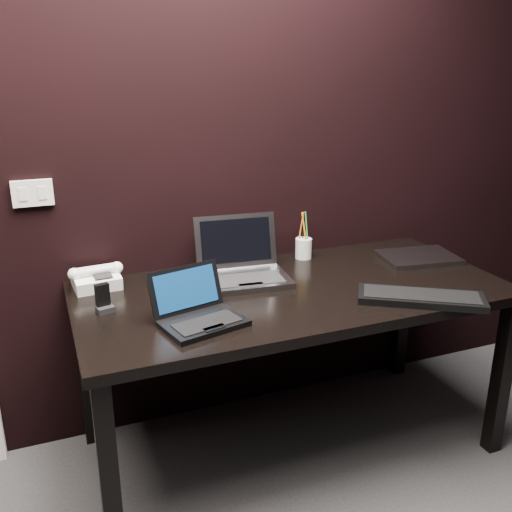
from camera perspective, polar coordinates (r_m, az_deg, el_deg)
name	(u,v)px	position (r m, az deg, el deg)	size (l,w,h in m)	color
wall_back	(188,137)	(2.40, -6.81, 11.72)	(4.00, 4.00, 0.00)	black
wall_switch	(33,193)	(2.34, -21.45, 5.87)	(0.15, 0.02, 0.10)	silver
desk	(293,306)	(2.31, 3.68, -4.99)	(1.70, 0.80, 0.74)	black
netbook	(198,313)	(1.98, -5.78, -5.67)	(0.32, 0.30, 0.18)	black
silver_laptop	(243,269)	(2.35, -1.35, -1.26)	(0.38, 0.35, 0.24)	gray
ext_keyboard	(421,298)	(2.23, 16.17, -4.01)	(0.48, 0.38, 0.03)	black
closed_laptop	(418,257)	(2.69, 15.90, -0.12)	(0.37, 0.29, 0.02)	gray
desk_phone	(96,278)	(2.35, -15.69, -2.17)	(0.22, 0.18, 0.11)	white
mobile_phone	(104,301)	(2.12, -15.01, -4.39)	(0.07, 0.06, 0.10)	black
pen_cup	(304,247)	(2.61, 4.77, 0.86)	(0.08, 0.08, 0.22)	silver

